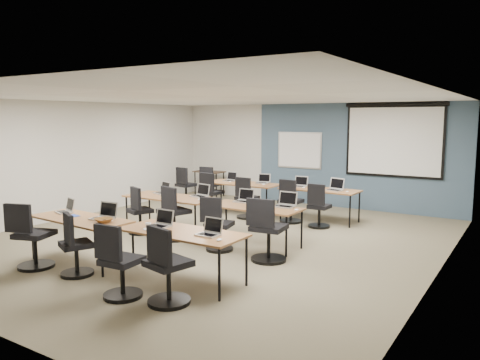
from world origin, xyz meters
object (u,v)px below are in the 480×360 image
Objects in this scene: laptop_0 at (66,209)px; task_chair_0 at (31,241)px; laptop_9 at (263,181)px; laptop_8 at (230,179)px; laptop_6 at (244,199)px; laptop_11 at (335,187)px; laptop_2 at (161,222)px; task_chair_8 at (210,196)px; spare_chair_a at (210,187)px; laptop_1 at (104,215)px; laptop_10 at (300,184)px; training_table_mid_left at (170,199)px; spare_chair_b at (185,188)px; training_table_back_left at (242,185)px; task_chair_7 at (267,235)px; utility_table at (209,174)px; training_table_front_right at (182,234)px; task_chair_9 at (246,201)px; task_chair_4 at (139,214)px; training_table_front_left at (81,221)px; task_chair_2 at (119,268)px; task_chair_10 at (290,205)px; whiteboard at (299,150)px; projector_screen at (394,136)px; laptop_7 at (286,203)px; laptop_3 at (210,231)px; training_table_back_right at (320,191)px; task_chair_1 at (75,250)px; task_chair_5 at (173,217)px; training_table_mid_right at (254,209)px; laptop_5 at (201,193)px; task_chair_6 at (217,229)px; task_chair_3 at (166,272)px.

task_chair_0 is (0.16, -0.78, -0.36)m from laptop_0.
laptop_8 is at bearing 166.75° from laptop_9.
laptop_11 is (0.95, 2.30, 0.00)m from laptop_6.
laptop_2 is 0.32× the size of task_chair_8.
laptop_1 is at bearing -75.27° from spare_chair_a.
training_table_mid_left is at bearing -126.18° from laptop_10.
task_chair_8 is at bearing -22.43° from spare_chair_b.
task_chair_7 is (2.47, -3.21, -0.25)m from training_table_back_left.
laptop_10 is 0.35× the size of utility_table.
training_table_front_right is 4.34m from task_chair_9.
laptop_11 is at bearing 4.48° from laptop_8.
training_table_mid_left is 1.99× the size of task_chair_4.
task_chair_4 reaches higher than training_table_front_left.
laptop_10 is (1.11, 4.87, -0.00)m from laptop_1.
training_table_mid_left is at bearing 115.04° from task_chair_2.
task_chair_10 is (1.06, 0.14, 0.00)m from task_chair_9.
spare_chair_b reaches higher than utility_table.
training_table_front_right is (1.27, -6.55, -0.76)m from whiteboard.
projector_screen reaches higher than laptop_7.
laptop_2 reaches higher than laptop_3.
training_table_back_right is at bearing -24.35° from laptop_9.
task_chair_2 is (1.19, -0.25, 0.01)m from task_chair_1.
laptop_8 is (-0.42, 4.97, 0.10)m from training_table_front_left.
task_chair_4 reaches higher than training_table_back_left.
laptop_10 is at bearing 71.10° from laptop_1.
training_table_mid_left is 6.33× the size of laptop_3.
task_chair_4 is 0.93× the size of task_chair_5.
training_table_front_left is at bearing -133.90° from laptop_7.
whiteboard is at bearing 70.87° from training_table_back_left.
task_chair_5 is 3.50× the size of laptop_9.
training_table_mid_right is 3.10m from training_table_back_left.
projector_screen is at bearing 74.82° from laptop_2.
spare_chair_b is at bearing -87.34° from utility_table.
task_chair_10 is at bearing -89.23° from laptop_10.
training_table_front_left is 5.35× the size of laptop_5.
laptop_3 reaches higher than training_table_back_left.
laptop_7 is (0.87, 0.91, 0.40)m from task_chair_6.
task_chair_0 is 3.25× the size of laptop_2.
task_chair_3 is at bearing -45.91° from laptop_2.
task_chair_4 is at bearing -104.05° from whiteboard.
spare_chair_a is at bearing 128.80° from task_chair_7.
task_chair_8 reaches higher than training_table_back_right.
projector_screen reaches higher than training_table_back_right.
training_table_back_left is at bearing -35.09° from utility_table.
task_chair_3 is 0.98× the size of task_chair_5.
task_chair_6 is 3.38m from laptop_11.
laptop_10 is at bearing 111.22° from task_chair_3.
task_chair_0 reaches higher than laptop_10.
laptop_0 is at bearing -117.74° from laptop_10.
laptop_0 is 2.58m from task_chair_6.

